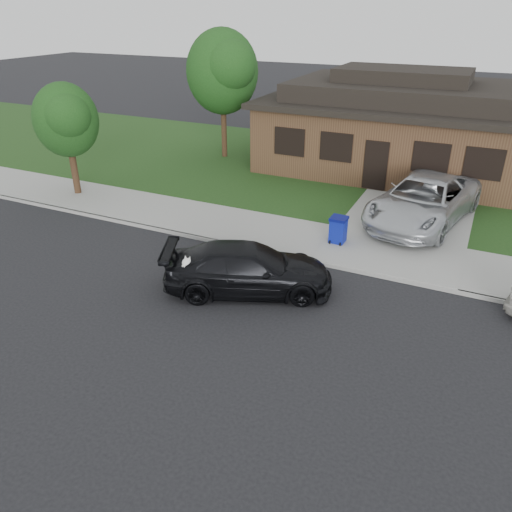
% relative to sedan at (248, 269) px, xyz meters
% --- Properties ---
extents(ground, '(120.00, 120.00, 0.00)m').
position_rel_sedan_xyz_m(ground, '(-2.72, -1.13, -0.70)').
color(ground, black).
rests_on(ground, ground).
extents(sidewalk, '(60.00, 3.00, 0.12)m').
position_rel_sedan_xyz_m(sidewalk, '(-2.72, 3.87, -0.64)').
color(sidewalk, gray).
rests_on(sidewalk, ground).
extents(curb, '(60.00, 0.12, 0.12)m').
position_rel_sedan_xyz_m(curb, '(-2.72, 2.37, -0.64)').
color(curb, gray).
rests_on(curb, ground).
extents(lawn, '(60.00, 13.00, 0.13)m').
position_rel_sedan_xyz_m(lawn, '(-2.72, 11.87, -0.63)').
color(lawn, '#193814').
rests_on(lawn, ground).
extents(driveway, '(4.50, 13.00, 0.14)m').
position_rel_sedan_xyz_m(driveway, '(3.28, 8.87, -0.63)').
color(driveway, gray).
rests_on(driveway, ground).
extents(sedan, '(5.17, 3.70, 1.39)m').
position_rel_sedan_xyz_m(sedan, '(0.00, 0.00, 0.00)').
color(sedan, black).
rests_on(sedan, ground).
extents(minivan, '(3.93, 6.44, 1.67)m').
position_rel_sedan_xyz_m(minivan, '(3.74, 7.06, 0.28)').
color(minivan, silver).
rests_on(minivan, driveway).
extents(recycling_bin, '(0.56, 0.60, 0.92)m').
position_rel_sedan_xyz_m(recycling_bin, '(1.45, 4.01, -0.11)').
color(recycling_bin, navy).
rests_on(recycling_bin, sidewalk).
extents(house, '(12.60, 8.60, 4.65)m').
position_rel_sedan_xyz_m(house, '(1.28, 13.87, 1.44)').
color(house, '#422B1C').
rests_on(house, ground).
extents(tree_0, '(3.78, 3.60, 6.34)m').
position_rel_sedan_xyz_m(tree_0, '(-7.05, 11.75, 3.78)').
color(tree_0, '#332114').
rests_on(tree_0, ground).
extents(tree_2, '(2.73, 2.60, 4.59)m').
position_rel_sedan_xyz_m(tree_2, '(-10.10, 3.98, 2.57)').
color(tree_2, '#332114').
rests_on(tree_2, ground).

